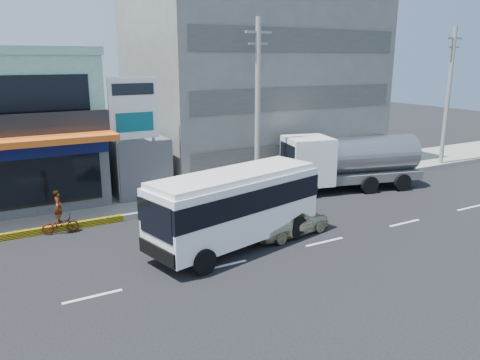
% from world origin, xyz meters
% --- Properties ---
extents(ground, '(120.00, 120.00, 0.00)m').
position_xyz_m(ground, '(0.00, 0.00, 0.00)').
color(ground, black).
rests_on(ground, ground).
extents(sidewalk, '(70.00, 5.00, 0.30)m').
position_xyz_m(sidewalk, '(5.00, 9.50, 0.15)').
color(sidewalk, gray).
rests_on(sidewalk, ground).
extents(concrete_building, '(16.00, 12.00, 14.00)m').
position_xyz_m(concrete_building, '(10.00, 15.00, 7.00)').
color(concrete_building, gray).
rests_on(concrete_building, ground).
extents(gap_structure, '(3.00, 6.00, 3.50)m').
position_xyz_m(gap_structure, '(0.00, 12.00, 1.75)').
color(gap_structure, '#48484D').
rests_on(gap_structure, ground).
extents(satellite_dish, '(1.50, 1.50, 0.15)m').
position_xyz_m(satellite_dish, '(0.00, 11.00, 3.58)').
color(satellite_dish, slate).
rests_on(satellite_dish, gap_structure).
extents(billboard, '(2.60, 0.18, 6.90)m').
position_xyz_m(billboard, '(-0.50, 9.20, 4.93)').
color(billboard, gray).
rests_on(billboard, ground).
extents(utility_pole_near, '(1.60, 0.30, 10.00)m').
position_xyz_m(utility_pole_near, '(6.00, 7.40, 5.15)').
color(utility_pole_near, '#999993').
rests_on(utility_pole_near, ground).
extents(utility_pole_far, '(1.60, 0.30, 10.00)m').
position_xyz_m(utility_pole_far, '(22.00, 7.40, 5.15)').
color(utility_pole_far, '#999993').
rests_on(utility_pole_far, ground).
extents(minibus, '(8.20, 4.22, 3.28)m').
position_xyz_m(minibus, '(1.35, 1.52, 1.96)').
color(minibus, white).
rests_on(minibus, ground).
extents(sedan, '(4.26, 2.21, 1.38)m').
position_xyz_m(sedan, '(4.11, 1.50, 0.69)').
color(sedan, '#C3BD95').
rests_on(sedan, ground).
extents(tanker_truck, '(8.86, 4.41, 3.36)m').
position_xyz_m(tanker_truck, '(11.64, 6.12, 1.80)').
color(tanker_truck, white).
rests_on(tanker_truck, ground).
extents(motorcycle_rider, '(1.66, 0.74, 2.06)m').
position_xyz_m(motorcycle_rider, '(-4.95, 6.80, 0.68)').
color(motorcycle_rider, '#4C0E0A').
rests_on(motorcycle_rider, ground).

